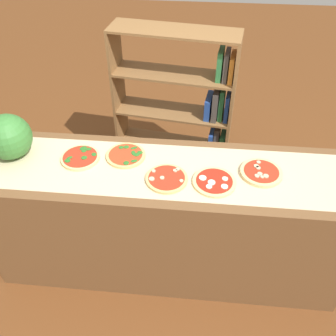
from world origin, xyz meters
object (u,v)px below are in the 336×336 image
(pizza_mozzarella_3, at_px, (214,182))
(bookshelf, at_px, (188,115))
(pizza_mushroom_2, at_px, (167,178))
(pizza_spinach_0, at_px, (80,157))
(pizza_spinach_1, at_px, (126,155))
(watermelon, at_px, (8,137))
(pizza_mushroom_4, at_px, (261,172))

(pizza_mozzarella_3, distance_m, bookshelf, 1.08)
(pizza_mushroom_2, distance_m, pizza_mozzarella_3, 0.27)
(pizza_spinach_0, distance_m, pizza_spinach_1, 0.27)
(watermelon, bearing_deg, bookshelf, 41.18)
(pizza_spinach_0, bearing_deg, pizza_mozzarella_3, -9.48)
(bookshelf, bearing_deg, pizza_mozzarella_3, -79.40)
(pizza_spinach_0, height_order, pizza_spinach_1, pizza_spinach_0)
(pizza_mushroom_4, bearing_deg, pizza_spinach_0, 178.19)
(pizza_spinach_1, distance_m, pizza_mushroom_2, 0.32)
(pizza_mozzarella_3, height_order, pizza_mushroom_4, pizza_mushroom_4)
(pizza_mushroom_4, bearing_deg, watermelon, 178.63)
(pizza_spinach_1, relative_size, bookshelf, 0.18)
(watermelon, relative_size, bookshelf, 0.20)
(pizza_spinach_0, bearing_deg, pizza_mushroom_4, -1.81)
(pizza_mushroom_2, height_order, watermelon, watermelon)
(pizza_spinach_0, distance_m, pizza_mushroom_2, 0.55)
(pizza_mushroom_4, height_order, watermelon, watermelon)
(watermelon, xyz_separation_m, bookshelf, (1.02, 0.90, -0.37))
(pizza_mushroom_4, distance_m, bookshelf, 1.07)
(pizza_mushroom_4, distance_m, watermelon, 1.49)
(pizza_spinach_1, xyz_separation_m, pizza_mushroom_2, (0.27, -0.18, 0.00))
(pizza_spinach_0, height_order, bookshelf, bookshelf)
(pizza_mushroom_2, relative_size, bookshelf, 0.18)
(pizza_spinach_0, xyz_separation_m, pizza_spinach_1, (0.27, 0.05, -0.00))
(pizza_mushroom_2, bearing_deg, pizza_spinach_1, 145.59)
(bookshelf, bearing_deg, watermelon, -138.82)
(watermelon, distance_m, bookshelf, 1.41)
(pizza_spinach_0, xyz_separation_m, watermelon, (-0.41, 0.00, 0.12))
(pizza_spinach_0, bearing_deg, bookshelf, 55.76)
(pizza_spinach_0, height_order, watermelon, watermelon)
(pizza_spinach_0, relative_size, pizza_mushroom_4, 0.97)
(bookshelf, bearing_deg, pizza_mushroom_4, -63.67)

